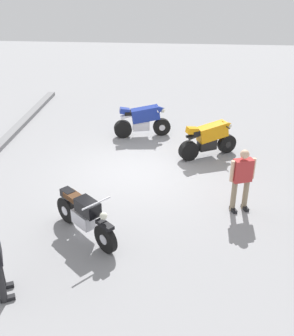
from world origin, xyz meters
TOP-DOWN VIEW (x-y plane):
  - ground_plane at (0.00, 0.00)m, footprint 40.00×40.00m
  - motorcycle_black_cruiser at (-3.03, 0.79)m, footprint 1.49×1.63m
  - motorcycle_blue_sportbike at (2.65, 0.05)m, footprint 0.78×1.94m
  - motorcycle_orange_sportbike at (1.25, -2.12)m, footprint 1.08×1.82m
  - person_in_red_shirt at (-1.69, -2.70)m, footprint 0.42×0.62m

SIDE VIEW (x-z plane):
  - ground_plane at x=0.00m, z-range 0.00..0.00m
  - motorcycle_black_cruiser at x=-3.03m, z-range -0.02..1.06m
  - motorcycle_blue_sportbike at x=2.65m, z-range 0.02..1.17m
  - motorcycle_orange_sportbike at x=1.25m, z-range 0.02..1.17m
  - person_in_red_shirt at x=-1.69m, z-range 0.10..1.70m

